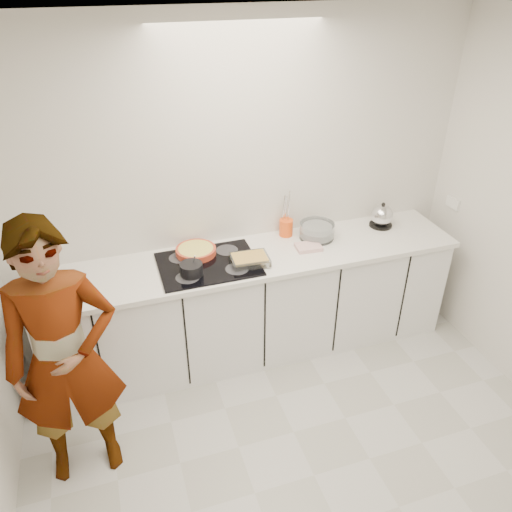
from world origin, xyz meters
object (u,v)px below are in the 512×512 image
object	(u,v)px
mixing_bowl	(317,231)
utensil_crock	(286,228)
kettle	(382,216)
saucepan	(191,269)
baking_dish	(250,259)
hob	(208,264)
cook	(65,360)
tart_dish	(196,251)

from	to	relation	value
mixing_bowl	utensil_crock	world-z (taller)	utensil_crock
mixing_bowl	kettle	world-z (taller)	kettle
kettle	utensil_crock	bearing A→B (deg)	173.11
mixing_bowl	utensil_crock	distance (m)	0.25
saucepan	kettle	distance (m)	1.68
baking_dish	saucepan	bearing A→B (deg)	-176.70
hob	cook	xyz separation A→B (m)	(-1.00, -0.70, -0.03)
tart_dish	mixing_bowl	xyz separation A→B (m)	(0.98, -0.03, 0.02)
hob	cook	distance (m)	1.22
baking_dish	cook	world-z (taller)	cook
baking_dish	kettle	xyz separation A→B (m)	(1.23, 0.24, 0.05)
utensil_crock	kettle	bearing A→B (deg)	-6.89
mixing_bowl	kettle	distance (m)	0.60
utensil_crock	cook	size ratio (longest dim) A/B	0.08
kettle	utensil_crock	world-z (taller)	kettle
saucepan	cook	xyz separation A→B (m)	(-0.86, -0.59, -0.09)
hob	mixing_bowl	bearing A→B (deg)	8.00
kettle	cook	world-z (taller)	cook
cook	hob	bearing A→B (deg)	33.25
hob	tart_dish	distance (m)	0.17
kettle	utensil_crock	xyz separation A→B (m)	(-0.81, 0.10, -0.02)
hob	mixing_bowl	xyz separation A→B (m)	(0.92, 0.13, 0.05)
tart_dish	cook	xyz separation A→B (m)	(-0.95, -0.86, -0.07)
tart_dish	mixing_bowl	distance (m)	0.98
hob	cook	world-z (taller)	cook
utensil_crock	tart_dish	bearing A→B (deg)	-173.16
saucepan	kettle	world-z (taller)	kettle
mixing_bowl	kettle	bearing A→B (deg)	2.24
tart_dish	saucepan	size ratio (longest dim) A/B	1.67
tart_dish	mixing_bowl	bearing A→B (deg)	-1.77
cook	tart_dish	bearing A→B (deg)	40.58
saucepan	utensil_crock	xyz separation A→B (m)	(0.85, 0.36, 0.01)
kettle	tart_dish	bearing A→B (deg)	179.75
utensil_crock	cook	xyz separation A→B (m)	(-1.71, -0.95, -0.10)
saucepan	cook	distance (m)	1.04
kettle	cook	bearing A→B (deg)	-161.33
baking_dish	cook	bearing A→B (deg)	-154.72
hob	mixing_bowl	world-z (taller)	mixing_bowl
hob	utensil_crock	size ratio (longest dim) A/B	5.26
mixing_bowl	utensil_crock	size ratio (longest dim) A/B	2.30
saucepan	baking_dish	size ratio (longest dim) A/B	0.65
cook	mixing_bowl	bearing A→B (deg)	21.68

